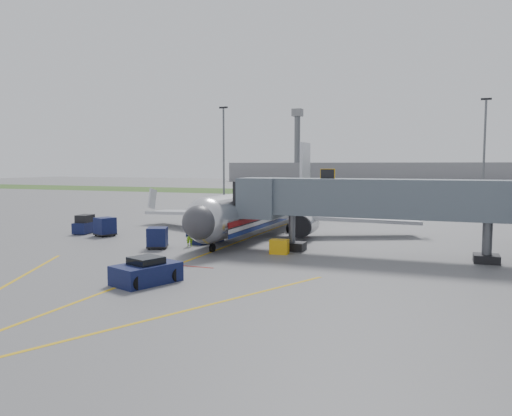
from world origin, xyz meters
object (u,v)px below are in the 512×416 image
(ramp_worker, at_px, (190,237))
(baggage_tug, at_px, (85,225))
(airliner, at_px, (266,207))
(pushback_tug, at_px, (146,272))
(belt_loader, at_px, (208,237))

(ramp_worker, bearing_deg, baggage_tug, 132.83)
(airliner, xyz_separation_m, pushback_tug, (1.06, -24.67, -1.97))
(airliner, distance_m, baggage_tug, 19.25)
(pushback_tug, height_order, ramp_worker, ramp_worker)
(airliner, xyz_separation_m, baggage_tug, (-17.43, -7.97, -1.78))
(pushback_tug, xyz_separation_m, baggage_tug, (-18.49, 16.70, 0.19))
(airliner, height_order, ramp_worker, airliner)
(airliner, distance_m, belt_loader, 9.68)
(belt_loader, bearing_deg, airliner, 74.67)
(pushback_tug, relative_size, ramp_worker, 2.72)
(pushback_tug, bearing_deg, belt_loader, 102.86)
(baggage_tug, relative_size, belt_loader, 0.72)
(airliner, height_order, baggage_tug, airliner)
(airliner, bearing_deg, baggage_tug, -155.42)
(airliner, xyz_separation_m, ramp_worker, (-3.00, -11.64, -1.82))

